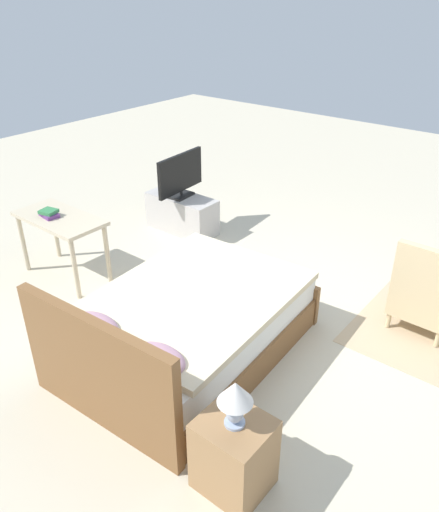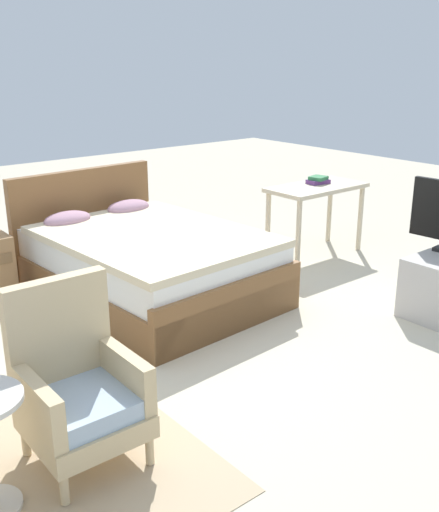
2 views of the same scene
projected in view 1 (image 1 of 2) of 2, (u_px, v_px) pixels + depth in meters
ground_plane at (265, 316)px, 4.94m from camera, size 16.00×16.00×0.00m
bed at (185, 327)px, 4.29m from camera, size 1.60×2.20×0.96m
armchair_by_window_right at (425, 294)px, 4.59m from camera, size 0.55×0.55×0.92m
nightstand at (234, 454)px, 3.16m from camera, size 0.44×0.41×0.55m
table_lamp at (235, 397)px, 2.93m from camera, size 0.22×0.22×0.33m
tv_stand at (182, 213)px, 6.55m from camera, size 0.96×0.40×0.48m
tv_flatscreen at (180, 175)px, 6.30m from camera, size 0.22×0.83×0.56m
vanity_desk at (61, 226)px, 5.34m from camera, size 1.04×0.52×0.72m
book_stack at (49, 213)px, 5.28m from camera, size 0.24×0.18×0.08m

